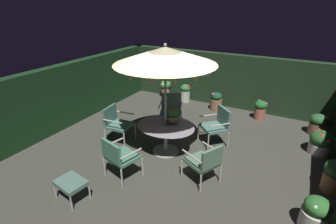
{
  "coord_description": "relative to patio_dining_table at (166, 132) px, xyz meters",
  "views": [
    {
      "loc": [
        2.37,
        -4.74,
        3.51
      ],
      "look_at": [
        -0.29,
        0.13,
        1.05
      ],
      "focal_mm": 26.95,
      "sensor_mm": 36.0,
      "label": 1
    }
  ],
  "objects": [
    {
      "name": "ground_plane",
      "position": [
        0.29,
        -0.01,
        -0.57
      ],
      "size": [
        7.65,
        7.91,
        0.02
      ],
      "primitive_type": "cube",
      "color": "#404038"
    },
    {
      "name": "hedge_backdrop_rear",
      "position": [
        0.29,
        3.8,
        0.36
      ],
      "size": [
        7.65,
        0.3,
        1.85
      ],
      "primitive_type": "cube",
      "color": "#1E331E",
      "rests_on": "ground_plane"
    },
    {
      "name": "hedge_backdrop_left",
      "position": [
        -3.38,
        -0.01,
        0.36
      ],
      "size": [
        0.3,
        7.91,
        1.85
      ],
      "primitive_type": "cube",
      "color": "black",
      "rests_on": "ground_plane"
    },
    {
      "name": "patio_dining_table",
      "position": [
        0.0,
        0.0,
        0.0
      ],
      "size": [
        1.45,
        1.17,
        0.74
      ],
      "color": "#B2B4A6",
      "rests_on": "ground_plane"
    },
    {
      "name": "patio_umbrella",
      "position": [
        0.0,
        0.0,
        1.86
      ],
      "size": [
        2.28,
        2.28,
        2.69
      ],
      "color": "#B4ADA8",
      "rests_on": "ground_plane"
    },
    {
      "name": "centerpiece_planter",
      "position": [
        0.09,
        0.2,
        0.41
      ],
      "size": [
        0.35,
        0.35,
        0.42
      ],
      "color": "#846E50",
      "rests_on": "patio_dining_table"
    },
    {
      "name": "patio_chair_north",
      "position": [
        1.27,
        -0.62,
        -0.05
      ],
      "size": [
        0.82,
        0.8,
        0.9
      ],
      "color": "#BCADA8",
      "rests_on": "ground_plane"
    },
    {
      "name": "patio_chair_northeast",
      "position": [
        0.97,
        1.03,
        0.01
      ],
      "size": [
        0.87,
        0.87,
        0.99
      ],
      "color": "#B3AEA6",
      "rests_on": "ground_plane"
    },
    {
      "name": "patio_chair_east",
      "position": [
        -0.55,
        1.3,
        0.03
      ],
      "size": [
        0.81,
        0.76,
        1.01
      ],
      "color": "#B3ADAA",
      "rests_on": "ground_plane"
    },
    {
      "name": "patio_chair_southeast",
      "position": [
        -1.41,
        -0.16,
        0.02
      ],
      "size": [
        0.68,
        0.68,
        0.98
      ],
      "color": "#BCB4A7",
      "rests_on": "ground_plane"
    },
    {
      "name": "patio_chair_south",
      "position": [
        -0.36,
        -1.36,
        -0.0
      ],
      "size": [
        0.78,
        0.73,
        0.94
      ],
      "color": "#B4B3A6",
      "rests_on": "ground_plane"
    },
    {
      "name": "ottoman_footrest",
      "position": [
        -0.77,
        -2.3,
        -0.21
      ],
      "size": [
        0.62,
        0.51,
        0.41
      ],
      "color": "#B3ADAB",
      "rests_on": "ground_plane"
    },
    {
      "name": "potted_plant_left_near",
      "position": [
        3.32,
        2.87,
        -0.25
      ],
      "size": [
        0.45,
        0.44,
        0.61
      ],
      "color": "#8A674E",
      "rests_on": "ground_plane"
    },
    {
      "name": "potted_plant_left_far",
      "position": [
        1.71,
        3.13,
        -0.22
      ],
      "size": [
        0.39,
        0.39,
        0.63
      ],
      "color": "#AF5C48",
      "rests_on": "ground_plane"
    },
    {
      "name": "potted_plant_right_near",
      "position": [
        0.22,
        3.2,
        -0.25
      ],
      "size": [
        0.4,
        0.4,
        0.64
      ],
      "color": "#8D6444",
      "rests_on": "ground_plane"
    },
    {
      "name": "potted_plant_back_right",
      "position": [
        -1.95,
        3.48,
        -0.21
      ],
      "size": [
        0.43,
        0.43,
        0.64
      ],
      "color": "#AC684D",
      "rests_on": "ground_plane"
    },
    {
      "name": "potted_plant_back_left",
      "position": [
        3.62,
        0.36,
        -0.2
      ],
      "size": [
        0.45,
        0.45,
        0.67
      ],
      "color": "#A76845",
      "rests_on": "ground_plane"
    },
    {
      "name": "potted_plant_front_corner",
      "position": [
        3.39,
        1.78,
        -0.25
      ],
      "size": [
        0.53,
        0.53,
        0.61
      ],
      "color": "silver",
      "rests_on": "ground_plane"
    },
    {
      "name": "potted_plant_back_center",
      "position": [
        -1.05,
        3.41,
        -0.21
      ],
      "size": [
        0.39,
        0.39,
        0.66
      ],
      "color": "beige",
      "rests_on": "ground_plane"
    },
    {
      "name": "potted_plant_right_far",
      "position": [
        3.3,
        -0.88,
        -0.26
      ],
      "size": [
        0.45,
        0.45,
        0.62
      ],
      "color": "beige",
      "rests_on": "ground_plane"
    }
  ]
}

